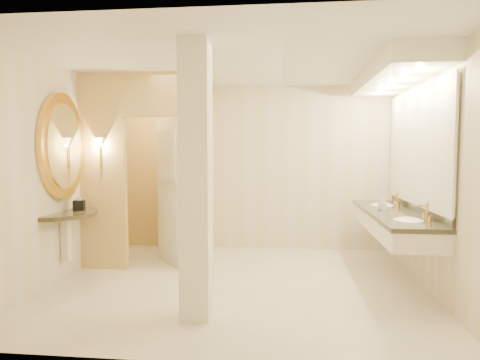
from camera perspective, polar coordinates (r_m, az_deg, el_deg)
The scene contains 16 objects.
floor at distance 5.44m, azimuth -0.34°, elevation -13.67°, with size 4.50×4.50×0.00m, color white.
ceiling at distance 5.29m, azimuth -0.35°, elevation 15.42°, with size 4.50×4.50×0.00m, color silver.
wall_back at distance 7.18m, azimuth 1.46°, elevation 1.59°, with size 4.50×0.02×2.70m, color beige.
wall_front at distance 3.22m, azimuth -4.36°, elevation -1.39°, with size 4.50×0.02×2.70m, color beige.
wall_left at distance 5.89m, azimuth -22.65°, elevation 0.75°, with size 0.02×4.00×2.70m, color beige.
wall_right at distance 5.42m, azimuth 24.00°, elevation 0.46°, with size 0.02×4.00×2.70m, color beige.
toilet_closet at distance 6.36m, azimuth -9.57°, elevation 1.54°, with size 1.50×1.55×2.70m.
wall_sconce at distance 6.12m, azimuth -18.13°, elevation 4.55°, with size 0.14×0.14×0.42m.
vanity at distance 5.73m, azimuth 20.27°, elevation 3.52°, with size 0.75×2.61×2.09m.
console_shelf at distance 5.82m, azimuth -22.59°, elevation 0.68°, with size 1.03×1.03×1.96m.
pillar at distance 4.15m, azimuth -5.91°, elevation -0.19°, with size 0.28×0.28×2.70m, color white.
tissue_box at distance 5.90m, azimuth -20.65°, elevation -3.18°, with size 0.13×0.13×0.13m, color black.
toilet at distance 7.06m, azimuth -7.83°, elevation -6.54°, with size 0.41×0.72×0.73m, color white.
soap_bottle_a at distance 5.84m, azimuth 18.66°, elevation -3.15°, with size 0.06×0.07×0.14m, color beige.
soap_bottle_b at distance 5.99m, azimuth 18.68°, elevation -3.15°, with size 0.08×0.08×0.11m, color silver.
soap_bottle_c at distance 5.90m, azimuth 18.25°, elevation -2.72°, with size 0.08×0.08×0.21m, color #C6B28C.
Camera 1 is at (0.59, -5.15, 1.65)m, focal length 32.00 mm.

